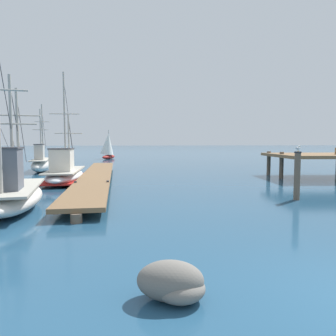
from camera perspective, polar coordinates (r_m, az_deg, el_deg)
The scene contains 9 objects.
floating_dock at distance 21.35m, azimuth -12.35°, elevation -1.24°, with size 2.75×22.20×0.53m.
fishing_boat_1 at distance 21.14m, azimuth -17.65°, elevation -0.73°, with size 2.23×6.97×6.82m.
fishing_boat_2 at distance 29.39m, azimuth -21.33°, elevation 0.79°, with size 2.34×7.43×5.81m.
fishing_boat_5 at distance 13.28m, azimuth -25.68°, elevation -3.91°, with size 2.85×6.53×6.11m.
pier_platform at distance 24.49m, azimuth 25.14°, elevation 1.85°, with size 6.68×6.16×2.11m.
mooring_piling at distance 15.09m, azimuth 21.66°, elevation -1.13°, with size 0.30×0.30×2.09m.
perched_seagull at distance 15.03m, azimuth 21.79°, elevation 3.26°, with size 0.18×0.38×0.26m.
shore_rock_near_right at distance 5.48m, azimuth 1.01°, elevation -19.50°, with size 1.25×1.01×0.63m.
distant_sailboat at distance 47.57m, azimuth -10.48°, elevation 3.77°, with size 2.67×3.91×4.15m.
Camera 1 is at (-4.05, -4.50, 2.52)m, focal length 34.84 mm.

